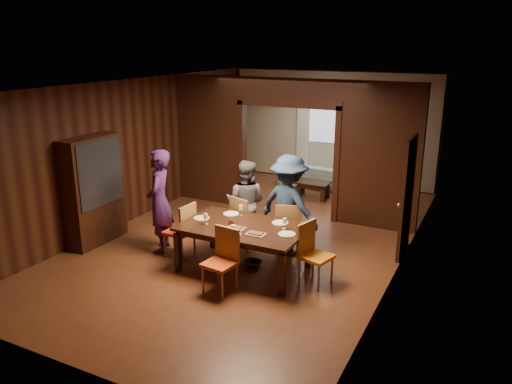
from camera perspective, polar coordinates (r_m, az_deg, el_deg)
The scene contains 32 objects.
floor at distance 9.64m, azimuth -0.22°, elevation -5.17°, with size 9.00×9.00×0.00m, color #582D18.
ceiling at distance 8.96m, azimuth -0.24°, elevation 12.28°, with size 5.50×9.00×0.02m, color silver.
room_walls at distance 10.86m, azimuth 4.29°, elevation 5.62°, with size 5.52×9.01×2.90m.
person_purple at distance 8.91m, azimuth -10.97°, elevation -1.06°, with size 0.67×0.44×1.85m, color #381A4D.
person_grey at distance 9.11m, azimuth -1.21°, elevation -1.21°, with size 0.77×0.60×1.58m, color #525359.
person_navy at distance 8.65m, azimuth 3.78°, elevation -1.54°, with size 1.15×0.66×1.79m, color #1C2F48.
sofa at distance 12.96m, azimuth 7.11°, elevation 1.88°, with size 1.98×0.77×0.58m, color #91B7BE.
serving_bowl at distance 8.15m, azimuth -0.45°, elevation -3.37°, with size 0.32×0.32×0.08m, color black.
dining_table at distance 8.21m, azimuth -1.41°, elevation -6.37°, with size 2.01×1.25×0.76m, color black.
coffee_table at distance 12.01m, azimuth 6.49°, elevation 0.25°, with size 0.80×0.50×0.40m, color black.
chair_left at distance 8.76m, azimuth -8.76°, elevation -4.30°, with size 0.44×0.44×0.97m, color red, non-canonical shape.
chair_right at distance 7.75m, azimuth 6.90°, elevation -7.12°, with size 0.44×0.44×0.97m, color orange, non-canonical shape.
chair_far_l at distance 9.06m, azimuth -1.06°, elevation -3.38°, with size 0.44×0.44×0.97m, color #C14412, non-canonical shape.
chair_far_r at distance 8.76m, azimuth 3.77°, elevation -4.12°, with size 0.44×0.44×0.97m, color red, non-canonical shape.
chair_near at distance 7.48m, azimuth -4.18°, elevation -7.96°, with size 0.44×0.44×0.97m, color #CA4013, non-canonical shape.
hutch at distance 9.59m, azimuth -18.06°, elevation 0.17°, with size 0.40×1.20×2.00m, color black.
door_right at distance 8.95m, azimuth 16.89°, elevation -0.56°, with size 0.06×0.90×2.10m, color black.
window_far at distance 13.19m, azimuth 8.61°, elevation 8.36°, with size 1.20×0.03×1.30m, color silver.
curtain_left at distance 13.47m, azimuth 5.42°, elevation 6.71°, with size 0.35×0.06×2.40m, color white.
curtain_right at distance 13.02m, azimuth 11.61°, elevation 6.08°, with size 0.35×0.06×2.40m, color white.
plate_left at distance 8.45m, azimuth -6.25°, elevation -2.97°, with size 0.27×0.27×0.01m, color silver.
plate_far_l at distance 8.62m, azimuth -2.86°, elevation -2.49°, with size 0.27×0.27×0.01m, color white.
plate_far_r at distance 8.20m, azimuth 2.77°, elevation -3.53°, with size 0.27×0.27×0.01m, color white.
plate_right at distance 7.74m, azimuth 3.55°, elevation -4.82°, with size 0.27×0.27×0.01m, color silver.
plate_near at distance 7.72m, azimuth -2.73°, elevation -4.86°, with size 0.27×0.27×0.01m, color silver.
platter_a at distance 7.95m, azimuth -2.35°, elevation -4.09°, with size 0.30×0.20×0.04m, color gray.
platter_b at distance 7.71m, azimuth -0.02°, elevation -4.77°, with size 0.30×0.20×0.04m, color gray.
wineglass_left at distance 8.15m, azimuth -5.75°, elevation -3.08°, with size 0.08×0.08×0.18m, color silver, non-canonical shape.
wineglass_far at distance 8.53m, azimuth -1.72°, elevation -2.09°, with size 0.08×0.08×0.18m, color white, non-canonical shape.
wineglass_right at distance 7.93m, azimuth 3.29°, elevation -3.62°, with size 0.08×0.08×0.18m, color silver, non-canonical shape.
tumbler at distance 7.73m, azimuth -2.54°, elevation -4.30°, with size 0.07×0.07×0.14m, color silver.
condiment_jar at distance 8.07m, azimuth -2.87°, elevation -3.49°, with size 0.08×0.08×0.11m, color #452210, non-canonical shape.
Camera 1 is at (4.04, -7.97, 3.63)m, focal length 35.00 mm.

